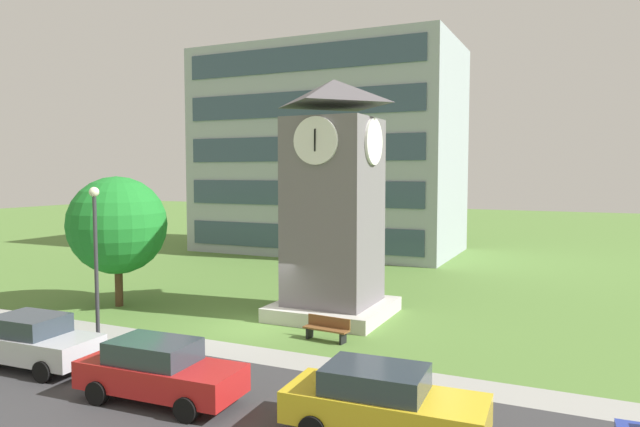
{
  "coord_description": "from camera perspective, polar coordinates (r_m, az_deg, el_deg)",
  "views": [
    {
      "loc": [
        12.07,
        -19.72,
        6.31
      ],
      "look_at": [
        1.11,
        4.06,
        4.42
      ],
      "focal_mm": 32.15,
      "sensor_mm": 36.0,
      "label": 1
    }
  ],
  "objects": [
    {
      "name": "ground_plane",
      "position": [
        23.97,
        -6.61,
        -11.17
      ],
      "size": [
        160.0,
        160.0,
        0.0
      ],
      "primitive_type": "plane",
      "color": "#567F38"
    },
    {
      "name": "street_lamp",
      "position": [
        22.36,
        -21.43,
        -3.14
      ],
      "size": [
        0.36,
        0.36,
        5.78
      ],
      "color": "#333338",
      "rests_on": "ground"
    },
    {
      "name": "street_asphalt",
      "position": [
        18.36,
        -19.25,
        -16.21
      ],
      "size": [
        120.0,
        7.2,
        0.01
      ],
      "primitive_type": "cube",
      "color": "#38383A",
      "rests_on": "ground"
    },
    {
      "name": "kerb_strip",
      "position": [
        21.56,
        -10.89,
        -12.97
      ],
      "size": [
        120.0,
        1.6,
        0.01
      ],
      "primitive_type": "cube",
      "color": "#9E9E99",
      "rests_on": "ground"
    },
    {
      "name": "parked_car_yellow",
      "position": [
        14.41,
        6.23,
        -18.12
      ],
      "size": [
        4.86,
        2.2,
        1.69
      ],
      "color": "gold",
      "rests_on": "ground"
    },
    {
      "name": "parked_car_red",
      "position": [
        16.95,
        -15.74,
        -14.79
      ],
      "size": [
        4.73,
        2.1,
        1.69
      ],
      "color": "red",
      "rests_on": "ground"
    },
    {
      "name": "parked_car_silver",
      "position": [
        21.12,
        -26.61,
        -11.28
      ],
      "size": [
        4.36,
        2.17,
        1.69
      ],
      "color": "silver",
      "rests_on": "ground"
    },
    {
      "name": "tree_by_building",
      "position": [
        28.42,
        -19.52,
        -1.11
      ],
      "size": [
        4.57,
        4.57,
        6.13
      ],
      "color": "#513823",
      "rests_on": "ground"
    },
    {
      "name": "office_building",
      "position": [
        46.25,
        0.87,
        6.22
      ],
      "size": [
        20.18,
        10.69,
        16.0
      ],
      "color": "#9EA8B2",
      "rests_on": "ground"
    },
    {
      "name": "clock_tower",
      "position": [
        24.88,
        1.36,
        0.16
      ],
      "size": [
        4.78,
        4.78,
        10.28
      ],
      "color": "slate",
      "rests_on": "ground"
    },
    {
      "name": "park_bench",
      "position": [
        21.91,
        0.69,
        -11.36
      ],
      "size": [
        1.84,
        0.66,
        0.88
      ],
      "color": "brown",
      "rests_on": "ground"
    }
  ]
}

